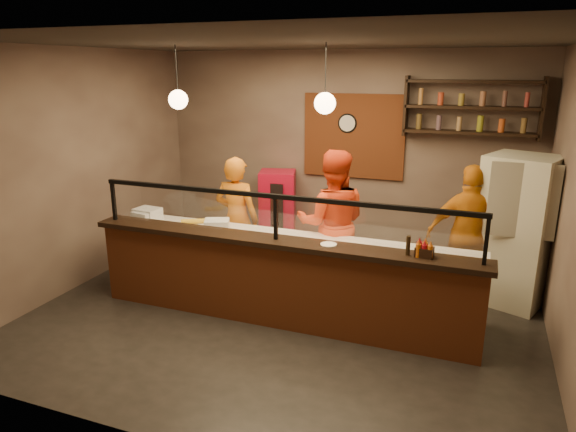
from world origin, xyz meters
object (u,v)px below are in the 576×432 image
at_px(cook_left, 237,219).
at_px(condiment_caddy, 424,252).
at_px(cook_right, 469,234).
at_px(fridge, 516,231).
at_px(wall_clock, 348,123).
at_px(cook_mid, 332,223).
at_px(red_cooler, 278,211).
at_px(pepper_mill, 408,246).
at_px(pizza_dough, 353,246).

bearing_deg(cook_left, condiment_caddy, 159.00).
xyz_separation_m(cook_right, fridge, (0.55, 0.16, 0.06)).
xyz_separation_m(wall_clock, fridge, (2.50, -1.11, -1.14)).
relative_size(wall_clock, cook_mid, 0.15).
bearing_deg(red_cooler, pepper_mill, -61.42).
bearing_deg(cook_mid, pepper_mill, 120.14).
xyz_separation_m(cook_left, red_cooler, (0.08, 1.34, -0.22)).
xyz_separation_m(cook_left, condiment_caddy, (2.68, -1.08, 0.23)).
relative_size(cook_right, red_cooler, 1.36).
bearing_deg(cook_right, cook_left, -4.35).
bearing_deg(cook_mid, pizza_dough, 110.75).
xyz_separation_m(red_cooler, pepper_mill, (2.43, -2.44, 0.50)).
bearing_deg(cook_left, wall_clock, -123.61).
bearing_deg(condiment_caddy, pepper_mill, -175.12).
distance_m(cook_left, red_cooler, 1.36).
height_order(cook_left, cook_mid, cook_mid).
height_order(cook_right, red_cooler, cook_right).
bearing_deg(red_cooler, fridge, -29.04).
bearing_deg(cook_left, red_cooler, -92.45).
height_order(pizza_dough, pepper_mill, pepper_mill).
relative_size(cook_left, condiment_caddy, 9.84).
xyz_separation_m(cook_mid, cook_right, (1.70, 0.39, -0.08)).
bearing_deg(fridge, wall_clock, 177.63).
bearing_deg(fridge, pepper_mill, -102.93).
relative_size(fridge, pepper_mill, 9.34).
distance_m(cook_left, cook_right, 3.11).
bearing_deg(pepper_mill, fridge, 55.46).
xyz_separation_m(pizza_dough, condiment_caddy, (0.86, -0.49, 0.20)).
height_order(cook_left, pepper_mill, cook_left).
distance_m(cook_right, red_cooler, 3.17).
distance_m(wall_clock, condiment_caddy, 3.29).
bearing_deg(pepper_mill, wall_clock, 116.54).
xyz_separation_m(cook_left, pizza_dough, (1.82, -0.59, 0.02)).
distance_m(wall_clock, red_cooler, 1.81).
xyz_separation_m(fridge, pepper_mill, (-1.13, -1.64, 0.21)).
bearing_deg(cook_mid, cook_right, 177.21).
xyz_separation_m(pizza_dough, pepper_mill, (0.69, -0.51, 0.26)).
xyz_separation_m(cook_left, fridge, (3.64, 0.54, 0.07)).
height_order(wall_clock, cook_mid, wall_clock).
bearing_deg(pizza_dough, red_cooler, 132.01).
relative_size(wall_clock, pepper_mill, 1.46).
bearing_deg(red_cooler, cook_mid, -62.23).
xyz_separation_m(cook_left, pepper_mill, (2.51, -1.10, 0.28)).
relative_size(pizza_dough, pepper_mill, 2.15).
height_order(cook_left, pizza_dough, cook_left).
relative_size(cook_mid, cook_right, 1.08).
bearing_deg(pepper_mill, cook_mid, 135.90).
bearing_deg(cook_mid, wall_clock, -97.17).
xyz_separation_m(wall_clock, cook_right, (1.95, -1.27, -1.20)).
relative_size(red_cooler, pizza_dough, 3.00).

